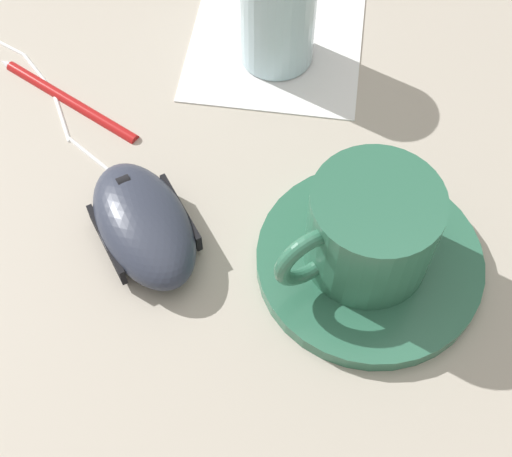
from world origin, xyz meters
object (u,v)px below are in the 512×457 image
Objects in this scene: saucer at (369,261)px; drinking_glass at (278,9)px; pen at (65,96)px; coffee_cup at (369,230)px; computer_mouse at (144,224)px.

drinking_glass reaches higher than saucer.
pen is (-0.21, 0.18, -0.00)m from saucer.
saucer reaches higher than pen.
coffee_cup is at bearing -41.12° from pen.
pen is at bearing 139.42° from saucer.
pen is at bearing 113.09° from computer_mouse.
drinking_glass is 0.18m from pen.
coffee_cup is (-0.01, 0.00, 0.04)m from saucer.
saucer is 1.34× the size of pen.
coffee_cup is 0.95× the size of pen.
saucer is 1.24× the size of computer_mouse.
computer_mouse is (-0.15, 0.04, -0.03)m from coffee_cup.
coffee_cup is 0.28m from pen.
coffee_cup reaches higher than saucer.
computer_mouse is at bearing -124.92° from drinking_glass.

